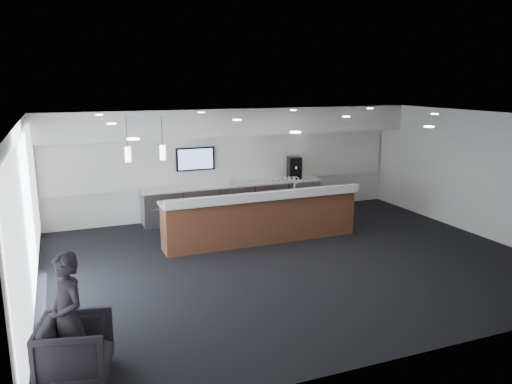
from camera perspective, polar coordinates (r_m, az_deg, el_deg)
name	(u,v)px	position (r m, az deg, el deg)	size (l,w,h in m)	color
ground	(292,260)	(10.65, 4.10, -7.74)	(10.00, 10.00, 0.00)	black
ceiling	(294,117)	(10.01, 4.37, 8.59)	(10.00, 8.00, 0.02)	black
back_wall	(230,162)	(13.87, -3.03, 3.47)	(10.00, 0.02, 3.00)	silver
left_wall	(25,214)	(9.25, -24.88, -2.32)	(0.02, 8.00, 3.00)	silver
right_wall	(480,174)	(13.18, 24.19, 1.89)	(0.02, 8.00, 3.00)	silver
soffit_bulkhead	(235,121)	(13.31, -2.46, 8.08)	(10.00, 0.90, 0.70)	silver
alcove_panel	(230,158)	(13.82, -3.00, 3.86)	(9.80, 0.06, 1.40)	silver
window_blinds_wall	(28,214)	(9.25, -24.63, -2.30)	(0.04, 7.36, 2.55)	silver
back_credenza	(234,200)	(13.73, -2.50, -0.96)	(5.06, 0.66, 0.95)	gray
wall_tv	(195,159)	(13.47, -6.95, 3.77)	(1.05, 0.08, 0.62)	black
pendant_left	(167,155)	(10.07, -10.15, 4.16)	(0.12, 0.12, 0.30)	#FFEEC6
pendant_right	(131,157)	(9.96, -14.10, 3.88)	(0.12, 0.12, 0.30)	#FFEEC6
ceiling_can_lights	(294,118)	(10.01, 4.37, 8.41)	(7.00, 5.00, 0.02)	white
service_counter	(262,218)	(11.64, 0.66, -2.94)	(4.71, 0.82, 1.49)	#532B1B
coffee_machine	(294,168)	(14.34, 4.39, 2.78)	(0.43, 0.51, 0.62)	black
info_sign_left	(232,181)	(13.53, -2.75, 1.30)	(0.14, 0.02, 0.20)	silver
info_sign_right	(278,176)	(13.99, 2.48, 1.80)	(0.19, 0.02, 0.26)	silver
armchair	(75,349)	(6.95, -19.94, -16.54)	(0.84, 0.87, 0.79)	black
lounge_guest	(68,318)	(6.75, -20.71, -13.29)	(0.61, 0.40, 1.67)	black
cup_0	(294,178)	(14.19, 4.38, 1.61)	(0.11, 0.11, 0.10)	white
cup_1	(290,178)	(14.13, 3.87, 1.58)	(0.11, 0.11, 0.10)	white
cup_2	(285,179)	(14.07, 3.35, 1.54)	(0.11, 0.11, 0.10)	white
cup_3	(281,179)	(14.01, 2.83, 1.50)	(0.11, 0.11, 0.10)	white
cup_4	(276,179)	(13.96, 2.31, 1.46)	(0.11, 0.11, 0.10)	white
cup_5	(272,180)	(13.90, 1.78, 1.41)	(0.11, 0.11, 0.10)	white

